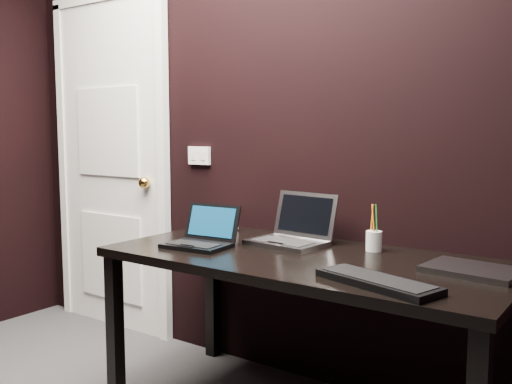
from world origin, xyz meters
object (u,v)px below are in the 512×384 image
Objects in this scene: door at (111,164)px; pen_cup at (374,240)px; netbook at (201,238)px; closed_laptop at (472,270)px; desk_phone at (213,222)px; ext_keyboard at (377,281)px; desk at (305,273)px; silver_laptop at (292,235)px; mobile_phone at (194,229)px.

pen_cup is (1.85, -0.13, -0.26)m from door.
closed_laptop is (1.13, 0.21, -0.03)m from netbook.
ext_keyboard is at bearing -23.45° from desk_phone.
desk_phone reaches higher than ext_keyboard.
desk_phone is (0.96, -0.15, -0.26)m from door.
netbook is 0.65× the size of ext_keyboard.
silver_laptop reaches higher than desk.
mobile_phone is at bearing 139.47° from netbook.
netbook is at bearing -169.39° from closed_laptop.
door is 20.68× the size of mobile_phone.
ext_keyboard is at bearing -16.93° from door.
mobile_phone is 0.50× the size of pen_cup.
desk_phone is at bearing 156.55° from ext_keyboard.
netbook is at bearing -166.67° from desk.
pen_cup reaches higher than netbook.
desk_phone is 1.18× the size of pen_cup.
netbook is 0.42m from silver_laptop.
desk_phone reaches higher than closed_laptop.
mobile_phone is (0.98, -0.33, -0.27)m from door.
desk_phone reaches higher than desk.
closed_laptop is 0.48m from pen_cup.
silver_laptop reaches higher than desk_phone.
door reaches higher than desk.
pen_cup is at bearing 28.07° from netbook.
pen_cup is at bearing 12.43° from silver_laptop.
desk is 0.67m from closed_laptop.
door is at bearing 176.06° from pen_cup.
desk is 0.34m from pen_cup.
desk is 0.52m from ext_keyboard.
desk_phone is (-0.21, 0.34, 0.01)m from netbook.
netbook is 0.93m from ext_keyboard.
pen_cup is at bearing 51.18° from desk.
mobile_phone is at bearing -82.23° from desk_phone.
mobile_phone is (-1.32, -0.05, 0.03)m from closed_laptop.
pen_cup is at bearing 1.14° from desk_phone.
netbook is 0.86× the size of silver_laptop.
closed_laptop is at bearing -18.15° from pen_cup.
pen_cup reaches higher than desk.
desk_phone is (-1.13, 0.49, 0.03)m from ext_keyboard.
closed_laptop is (0.65, 0.10, 0.09)m from desk.
desk_phone is at bearing -8.62° from door.
desk_phone is 0.18m from mobile_phone.
netbook reaches higher than mobile_phone.
mobile_phone is at bearing 175.80° from desk.
closed_laptop is at bearing 2.15° from mobile_phone.
silver_laptop is 3.43× the size of mobile_phone.
desk is 0.68m from mobile_phone.
silver_laptop reaches higher than pen_cup.
ext_keyboard is 1.15m from mobile_phone.
desk is at bearing 149.25° from ext_keyboard.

